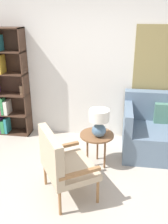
% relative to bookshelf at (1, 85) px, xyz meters
% --- Properties ---
extents(ground_plane, '(14.00, 14.00, 0.00)m').
position_rel_bookshelf_xyz_m(ground_plane, '(1.60, -1.84, -0.96)').
color(ground_plane, '#B2A899').
extents(wall_back, '(6.40, 0.08, 2.70)m').
position_rel_bookshelf_xyz_m(wall_back, '(1.66, 0.18, 0.39)').
color(wall_back, silver).
rests_on(wall_back, ground_plane).
extents(bookshelf, '(0.80, 0.30, 1.96)m').
position_rel_bookshelf_xyz_m(bookshelf, '(0.00, 0.00, 0.00)').
color(bookshelf, '#422B1E').
rests_on(bookshelf, ground_plane).
extents(armchair, '(0.85, 0.89, 0.91)m').
position_rel_bookshelf_xyz_m(armchair, '(1.49, -1.61, -0.44)').
color(armchair, olive).
rests_on(armchair, ground_plane).
extents(side_table, '(0.50, 0.50, 0.53)m').
position_rel_bookshelf_xyz_m(side_table, '(1.86, -0.86, -0.49)').
color(side_table, brown).
rests_on(side_table, ground_plane).
extents(table_lamp, '(0.29, 0.29, 0.42)m').
position_rel_bookshelf_xyz_m(table_lamp, '(1.89, -0.91, -0.19)').
color(table_lamp, slate).
rests_on(table_lamp, side_table).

